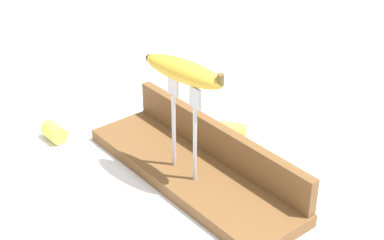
{
  "coord_description": "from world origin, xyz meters",
  "views": [
    {
      "loc": [
        0.67,
        -0.55,
        0.62
      ],
      "look_at": [
        0.0,
        0.0,
        0.12
      ],
      "focal_mm": 54.08,
      "sensor_mm": 36.0,
      "label": 1
    }
  ],
  "objects_px": {
    "fork_stand_center": "(184,119)",
    "banana_chunk_near": "(234,131)",
    "banana_chunk_far": "(54,132)",
    "banana_raised_center": "(184,71)",
    "fork_fallen_near": "(243,64)"
  },
  "relations": [
    {
      "from": "fork_stand_center",
      "to": "banana_chunk_near",
      "type": "distance_m",
      "value": 0.21
    },
    {
      "from": "banana_chunk_near",
      "to": "banana_chunk_far",
      "type": "bearing_deg",
      "value": -129.11
    },
    {
      "from": "fork_stand_center",
      "to": "banana_chunk_near",
      "type": "height_order",
      "value": "fork_stand_center"
    },
    {
      "from": "banana_raised_center",
      "to": "banana_chunk_near",
      "type": "xyz_separation_m",
      "value": [
        -0.05,
        0.17,
        -0.2
      ]
    },
    {
      "from": "banana_chunk_near",
      "to": "banana_chunk_far",
      "type": "xyz_separation_m",
      "value": [
        -0.23,
        -0.28,
        -0.0
      ]
    },
    {
      "from": "fork_stand_center",
      "to": "banana_chunk_near",
      "type": "relative_size",
      "value": 2.7
    },
    {
      "from": "fork_stand_center",
      "to": "banana_chunk_far",
      "type": "xyz_separation_m",
      "value": [
        -0.28,
        -0.11,
        -0.11
      ]
    },
    {
      "from": "banana_raised_center",
      "to": "banana_chunk_far",
      "type": "bearing_deg",
      "value": -158.48
    },
    {
      "from": "fork_stand_center",
      "to": "banana_chunk_far",
      "type": "distance_m",
      "value": 0.32
    },
    {
      "from": "banana_chunk_far",
      "to": "banana_raised_center",
      "type": "bearing_deg",
      "value": 21.52
    },
    {
      "from": "banana_raised_center",
      "to": "banana_chunk_far",
      "type": "distance_m",
      "value": 0.36
    },
    {
      "from": "banana_chunk_near",
      "to": "fork_fallen_near",
      "type": "bearing_deg",
      "value": 133.04
    },
    {
      "from": "banana_raised_center",
      "to": "banana_chunk_near",
      "type": "distance_m",
      "value": 0.27
    },
    {
      "from": "fork_fallen_near",
      "to": "banana_chunk_near",
      "type": "xyz_separation_m",
      "value": [
        0.25,
        -0.27,
        0.01
      ]
    },
    {
      "from": "banana_raised_center",
      "to": "fork_fallen_near",
      "type": "xyz_separation_m",
      "value": [
        -0.3,
        0.44,
        -0.22
      ]
    }
  ]
}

